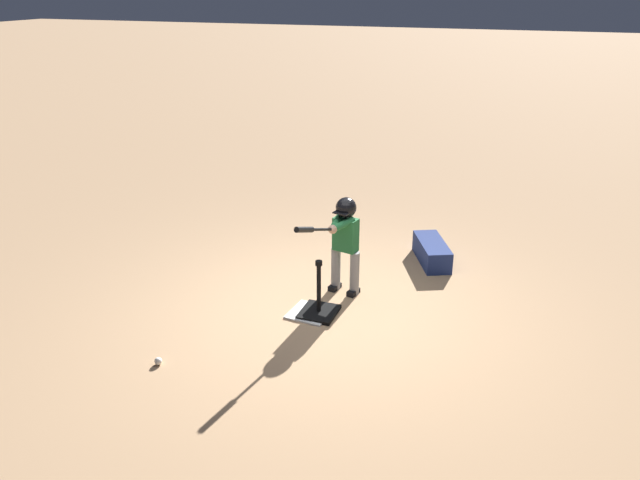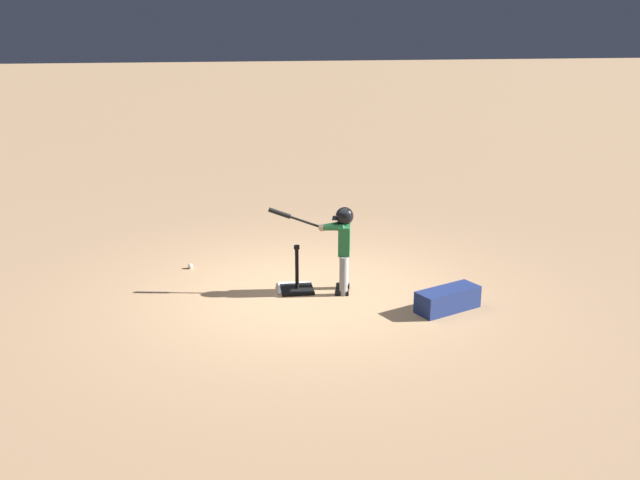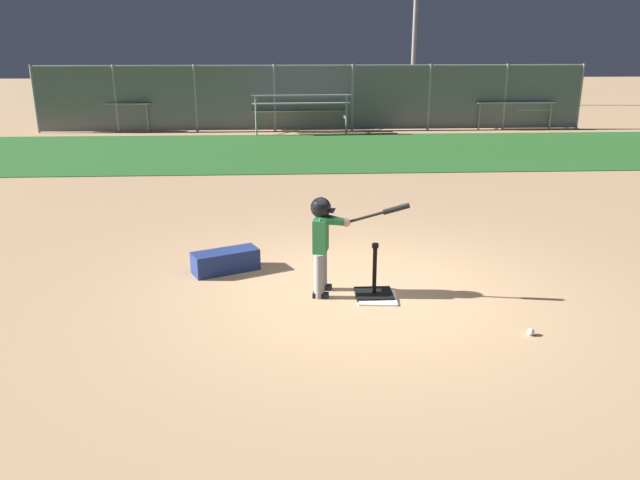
# 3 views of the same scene
# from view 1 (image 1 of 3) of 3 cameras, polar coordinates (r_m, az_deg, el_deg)

# --- Properties ---
(ground_plane) EXTENTS (90.00, 90.00, 0.00)m
(ground_plane) POSITION_cam_1_polar(r_m,az_deg,el_deg) (6.96, 0.88, -6.64)
(ground_plane) COLOR tan
(home_plate) EXTENTS (0.48, 0.48, 0.02)m
(home_plate) POSITION_cam_1_polar(r_m,az_deg,el_deg) (6.93, -0.90, -6.68)
(home_plate) COLOR white
(home_plate) RESTS_ON ground_plane
(batting_tee) EXTENTS (0.43, 0.39, 0.64)m
(batting_tee) POSITION_cam_1_polar(r_m,az_deg,el_deg) (6.88, -0.11, -6.14)
(batting_tee) COLOR black
(batting_tee) RESTS_ON ground_plane
(batter_child) EXTENTS (1.11, 0.43, 1.17)m
(batter_child) POSITION_cam_1_polar(r_m,az_deg,el_deg) (7.07, 2.21, 0.54)
(batter_child) COLOR gray
(batter_child) RESTS_ON ground_plane
(baseball) EXTENTS (0.07, 0.07, 0.07)m
(baseball) POSITION_cam_1_polar(r_m,az_deg,el_deg) (6.26, -14.57, -10.68)
(baseball) COLOR white
(baseball) RESTS_ON ground_plane
(equipment_bag) EXTENTS (0.90, 0.64, 0.28)m
(equipment_bag) POSITION_cam_1_polar(r_m,az_deg,el_deg) (8.24, 10.19, -1.07)
(equipment_bag) COLOR navy
(equipment_bag) RESTS_ON ground_plane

